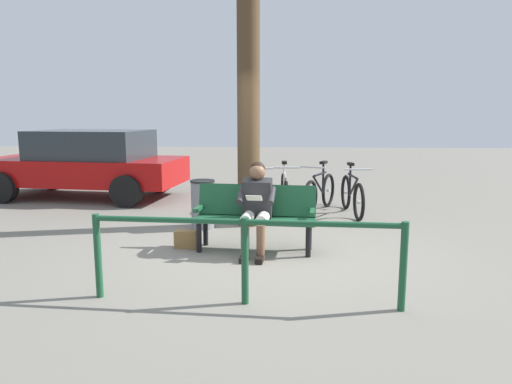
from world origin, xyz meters
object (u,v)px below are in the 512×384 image
person_reading (256,203)px  bicycle_red (352,195)px  litter_bin (203,204)px  bicycle_black (284,193)px  handbag (186,239)px  parked_car (88,162)px  bicycle_blue (257,194)px  bicycle_purple (320,193)px  bench (256,213)px  tree_trunk (249,107)px

person_reading → bicycle_red: (-1.60, -2.46, -0.31)m
person_reading → litter_bin: 1.62m
litter_bin → bicycle_black: size_ratio=0.46×
handbag → bicycle_black: bicycle_black is taller
person_reading → parked_car: size_ratio=0.28×
bicycle_blue → bicycle_purple: bearing=92.9°
bicycle_purple → bicycle_black: bearing=-61.3°
person_reading → litter_bin: (0.93, -1.30, -0.27)m
bicycle_black → parked_car: 4.50m
litter_bin → bicycle_red: (-2.53, -1.16, -0.03)m
bench → bicycle_red: bearing=-120.1°
bench → tree_trunk: size_ratio=0.42×
person_reading → litter_bin: person_reading is taller
litter_bin → bench: bearing=128.9°
tree_trunk → bicycle_black: (-0.59, -1.07, -1.57)m
bicycle_red → bicycle_black: same height
handbag → bicycle_purple: 3.25m
handbag → parked_car: size_ratio=0.07×
bicycle_red → bicycle_blue: 1.72m
bicycle_black → parked_car: size_ratio=0.39×
person_reading → tree_trunk: 2.04m
bench → person_reading: person_reading is taller
bench → litter_bin: size_ratio=2.10×
tree_trunk → bicycle_purple: (-1.25, -1.13, -1.57)m
bench → litter_bin: bearing=-46.0°
person_reading → parked_car: 5.56m
person_reading → bicycle_blue: person_reading is taller
bicycle_purple → bicycle_black: (0.66, 0.06, 0.00)m
bench → tree_trunk: tree_trunk is taller
tree_trunk → bench: bearing=97.9°
person_reading → litter_bin: size_ratio=1.54×
bench → person_reading: 0.23m
bicycle_purple → parked_car: bearing=-80.4°
tree_trunk → parked_car: tree_trunk is taller
person_reading → bicycle_red: 2.95m
bicycle_red → parked_car: (5.52, -1.48, 0.41)m
handbag → bicycle_black: size_ratio=0.18×
litter_bin → person_reading: bearing=125.7°
handbag → bicycle_purple: size_ratio=0.19×
bicycle_purple → parked_car: parked_car is taller
bench → bicycle_purple: size_ratio=1.05×
tree_trunk → litter_bin: (0.72, 0.29, -1.54)m
handbag → person_reading: bearing=170.0°
litter_bin → parked_car: (2.99, -2.64, 0.38)m
bicycle_red → bicycle_blue: size_ratio=1.01×
bicycle_purple → bicycle_blue: 1.18m
litter_bin → bicycle_red: bearing=-155.4°
parked_car → litter_bin: bearing=144.5°
handbag → bicycle_red: bearing=-138.4°
litter_bin → bicycle_red: 2.78m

